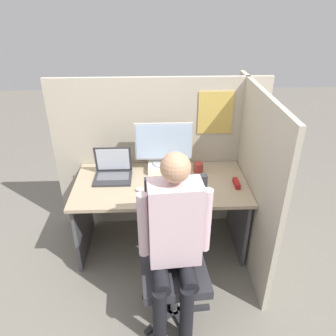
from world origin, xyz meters
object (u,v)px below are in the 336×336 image
object	(u,v)px
office_chair	(175,250)
coffee_mug	(198,167)
paper_box	(164,166)
carrot_toy	(177,199)
monitor	(164,144)
laptop	(113,172)
person	(175,237)
stapler	(236,183)

from	to	relation	value
office_chair	coffee_mug	bearing A→B (deg)	72.63
paper_box	office_chair	distance (m)	0.92
carrot_toy	coffee_mug	world-z (taller)	coffee_mug
paper_box	monitor	world-z (taller)	monitor
carrot_toy	monitor	bearing A→B (deg)	99.25
laptop	person	distance (m)	1.04
monitor	stapler	bearing A→B (deg)	-26.78
paper_box	monitor	size ratio (longest dim) A/B	0.57
monitor	stapler	size ratio (longest dim) A/B	3.65
laptop	carrot_toy	xyz separation A→B (m)	(0.54, -0.40, -0.03)
coffee_mug	stapler	bearing A→B (deg)	-41.04
office_chair	laptop	bearing A→B (deg)	123.51
stapler	carrot_toy	distance (m)	0.57
stapler	office_chair	size ratio (longest dim) A/B	0.13
stapler	person	distance (m)	0.94
paper_box	stapler	distance (m)	0.69
monitor	coffee_mug	bearing A→B (deg)	-9.03
paper_box	laptop	size ratio (longest dim) A/B	0.90
monitor	laptop	xyz separation A→B (m)	(-0.46, -0.13, -0.21)
paper_box	stapler	world-z (taller)	paper_box
laptop	stapler	xyz separation A→B (m)	(1.07, -0.18, -0.03)
paper_box	laptop	distance (m)	0.47
person	coffee_mug	size ratio (longest dim) A/B	15.64
carrot_toy	coffee_mug	distance (m)	0.53
office_chair	coffee_mug	size ratio (longest dim) A/B	12.09
stapler	coffee_mug	bearing A→B (deg)	138.96
monitor	coffee_mug	distance (m)	0.39
carrot_toy	person	distance (m)	0.53
office_chair	stapler	bearing A→B (deg)	46.16
carrot_toy	office_chair	size ratio (longest dim) A/B	0.14
office_chair	person	bearing A→B (deg)	-94.57
laptop	office_chair	xyz separation A→B (m)	(0.51, -0.77, -0.23)
person	monitor	bearing A→B (deg)	92.11
stapler	carrot_toy	world-z (taller)	carrot_toy
stapler	office_chair	xyz separation A→B (m)	(-0.56, -0.59, -0.19)
stapler	coffee_mug	size ratio (longest dim) A/B	1.61
carrot_toy	person	world-z (taller)	person
paper_box	carrot_toy	size ratio (longest dim) A/B	1.95
stapler	coffee_mug	world-z (taller)	coffee_mug
coffee_mug	monitor	bearing A→B (deg)	170.97
paper_box	laptop	world-z (taller)	laptop
paper_box	office_chair	xyz separation A→B (m)	(0.05, -0.89, -0.21)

